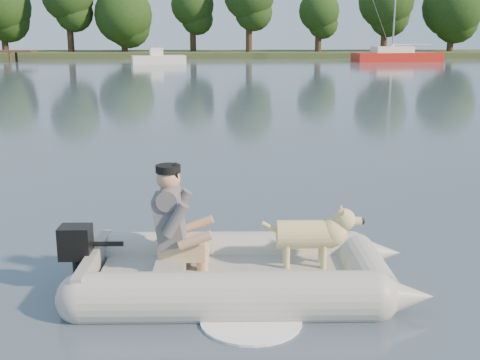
{
  "coord_description": "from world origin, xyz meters",
  "views": [
    {
      "loc": [
        0.3,
        -6.54,
        2.77
      ],
      "look_at": [
        0.6,
        1.59,
        0.75
      ],
      "focal_mm": 45.0,
      "sensor_mm": 36.0,
      "label": 1
    }
  ],
  "objects_px": {
    "dinghy": "(241,234)",
    "sailboat": "(396,56)",
    "man": "(171,215)",
    "motorboat": "(158,53)",
    "dog": "(305,239)"
  },
  "relations": [
    {
      "from": "motorboat",
      "to": "dog",
      "type": "bearing_deg",
      "value": -95.52
    },
    {
      "from": "man",
      "to": "dog",
      "type": "distance_m",
      "value": 1.47
    },
    {
      "from": "dinghy",
      "to": "sailboat",
      "type": "xyz_separation_m",
      "value": [
        16.54,
        50.84,
        -0.14
      ]
    },
    {
      "from": "motorboat",
      "to": "sailboat",
      "type": "relative_size",
      "value": 0.42
    },
    {
      "from": "man",
      "to": "sailboat",
      "type": "relative_size",
      "value": 0.1
    },
    {
      "from": "dog",
      "to": "sailboat",
      "type": "height_order",
      "value": "sailboat"
    },
    {
      "from": "dinghy",
      "to": "man",
      "type": "height_order",
      "value": "man"
    },
    {
      "from": "man",
      "to": "sailboat",
      "type": "bearing_deg",
      "value": 72.39
    },
    {
      "from": "dog",
      "to": "motorboat",
      "type": "height_order",
      "value": "motorboat"
    },
    {
      "from": "man",
      "to": "motorboat",
      "type": "bearing_deg",
      "value": 96.81
    },
    {
      "from": "dinghy",
      "to": "man",
      "type": "bearing_deg",
      "value": 175.76
    },
    {
      "from": "motorboat",
      "to": "sailboat",
      "type": "distance_m",
      "value": 22.22
    },
    {
      "from": "man",
      "to": "dog",
      "type": "relative_size",
      "value": 1.16
    },
    {
      "from": "dinghy",
      "to": "sailboat",
      "type": "distance_m",
      "value": 53.46
    },
    {
      "from": "dinghy",
      "to": "motorboat",
      "type": "relative_size",
      "value": 0.99
    }
  ]
}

